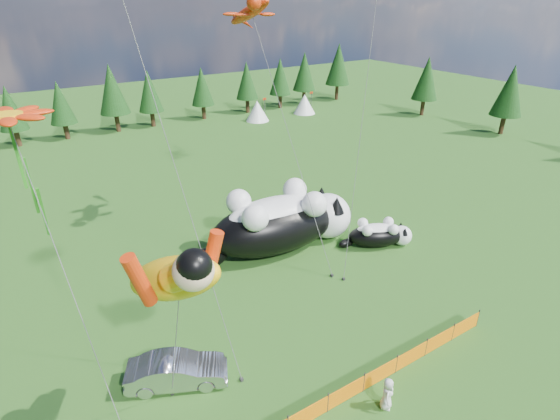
% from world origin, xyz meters
% --- Properties ---
extents(ground, '(160.00, 160.00, 0.00)m').
position_xyz_m(ground, '(0.00, 0.00, 0.00)').
color(ground, '#0F3509').
rests_on(ground, ground).
extents(safety_fence, '(22.06, 0.06, 1.10)m').
position_xyz_m(safety_fence, '(0.00, -3.00, 0.50)').
color(safety_fence, '#262626').
rests_on(safety_fence, ground).
extents(tree_line, '(90.00, 4.00, 8.00)m').
position_xyz_m(tree_line, '(0.00, 45.00, 4.00)').
color(tree_line, black).
rests_on(tree_line, ground).
extents(festival_tents, '(50.00, 3.20, 2.80)m').
position_xyz_m(festival_tents, '(11.00, 40.00, 1.40)').
color(festival_tents, white).
rests_on(festival_tents, ground).
extents(cat_large, '(12.19, 5.00, 4.40)m').
position_xyz_m(cat_large, '(6.56, 9.32, 2.09)').
color(cat_large, black).
rests_on(cat_large, ground).
extents(cat_small, '(4.89, 3.42, 1.90)m').
position_xyz_m(cat_small, '(12.50, 5.96, 0.90)').
color(cat_small, black).
rests_on(cat_small, ground).
extents(car, '(4.71, 3.27, 1.47)m').
position_xyz_m(car, '(-3.78, 1.84, 0.74)').
color(car, '#B5B5BA').
rests_on(car, ground).
extents(spectator_e, '(0.90, 0.88, 1.57)m').
position_xyz_m(spectator_e, '(3.27, -4.13, 0.78)').
color(spectator_e, silver).
rests_on(spectator_e, ground).
extents(superhero_kite, '(6.11, 6.27, 10.01)m').
position_xyz_m(superhero_kite, '(-4.25, -1.10, 7.69)').
color(superhero_kite, yellow).
rests_on(superhero_kite, ground).
extents(gecko_kite, '(3.82, 13.23, 17.73)m').
position_xyz_m(gecko_kite, '(7.40, 14.66, 14.83)').
color(gecko_kite, red).
rests_on(gecko_kite, ground).
extents(flower_kite, '(2.71, 6.03, 13.49)m').
position_xyz_m(flower_kite, '(-7.53, 1.74, 12.62)').
color(flower_kite, red).
rests_on(flower_kite, ground).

